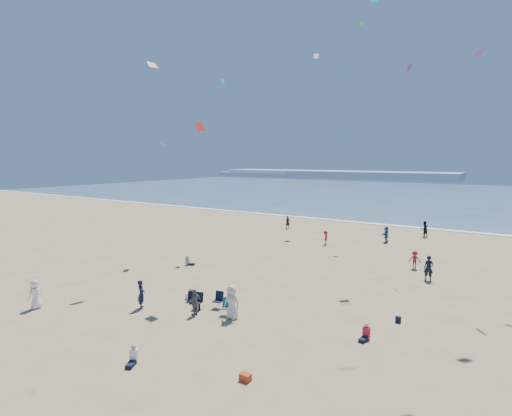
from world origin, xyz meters
The scene contains 13 objects.
ground centered at (0.00, 0.00, 0.00)m, with size 220.00×220.00×0.00m, color tan.
ocean centered at (0.00, 95.00, 0.03)m, with size 220.00×100.00×0.06m, color #476B84.
surf_line centered at (0.00, 45.00, 0.04)m, with size 220.00×1.20×0.08m, color white.
headland_far centered at (-60.00, 170.00, 1.60)m, with size 110.00×20.00×3.20m, color #7A8EA8.
headland_near centered at (-100.00, 165.00, 1.00)m, with size 40.00×14.00×2.00m, color #7A8EA8.
standing_flyers centered at (4.30, 15.74, 0.87)m, with size 32.86×46.58×1.93m.
seated_group centered at (-0.27, 5.55, 0.42)m, with size 17.95×23.28×0.84m.
chair_cluster centered at (-1.16, 8.26, 0.50)m, with size 2.77×1.52×1.00m.
white_tote centered at (-3.81, 8.94, 0.20)m, with size 0.35×0.20×0.40m, color white.
black_backpack centered at (-2.09, 7.85, 0.19)m, with size 0.30×0.22×0.38m, color black.
cooler centered at (4.66, 3.16, 0.15)m, with size 0.45×0.30×0.30m, color red.
navy_bag centered at (8.39, 12.53, 0.17)m, with size 0.28×0.18×0.34m, color black.
kites_aloft centered at (10.83, 12.36, 15.00)m, with size 41.62×45.31×24.52m.
Camera 1 is at (13.37, -9.32, 8.96)m, focal length 28.00 mm.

